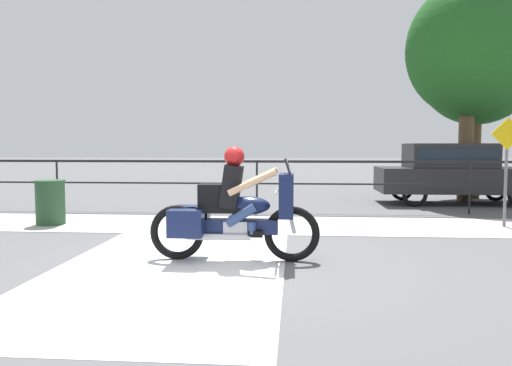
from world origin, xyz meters
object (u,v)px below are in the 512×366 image
(parked_car, at_px, (454,170))
(street_sign, at_px, (507,160))
(motorcycle, at_px, (233,211))
(tree_behind_sign, at_px, (478,56))
(tree_behind_car, at_px, (469,50))
(trash_bin, at_px, (50,202))

(parked_car, xyz_separation_m, street_sign, (-0.24, -4.03, 0.40))
(parked_car, bearing_deg, motorcycle, -127.85)
(motorcycle, relative_size, parked_car, 0.55)
(street_sign, height_order, tree_behind_sign, tree_behind_sign)
(tree_behind_sign, bearing_deg, tree_behind_car, -128.83)
(street_sign, distance_m, tree_behind_car, 5.85)
(tree_behind_car, bearing_deg, motorcycle, -125.64)
(motorcycle, bearing_deg, tree_behind_sign, 54.79)
(motorcycle, distance_m, tree_behind_sign, 11.52)
(parked_car, bearing_deg, trash_bin, -156.85)
(trash_bin, xyz_separation_m, street_sign, (9.26, 0.43, 0.89))
(parked_car, distance_m, tree_behind_sign, 3.85)
(parked_car, xyz_separation_m, tree_behind_car, (0.59, 0.88, 3.47))
(motorcycle, height_order, parked_car, parked_car)
(motorcycle, xyz_separation_m, parked_car, (5.33, 7.38, 0.25))
(tree_behind_sign, relative_size, tree_behind_car, 1.00)
(motorcycle, xyz_separation_m, tree_behind_car, (5.92, 8.26, 3.72))
(street_sign, distance_m, tree_behind_sign, 6.41)
(trash_bin, height_order, tree_behind_sign, tree_behind_sign)
(street_sign, height_order, tree_behind_car, tree_behind_car)
(street_sign, xyz_separation_m, tree_behind_sign, (1.32, 5.51, 2.99))
(parked_car, distance_m, trash_bin, 10.51)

